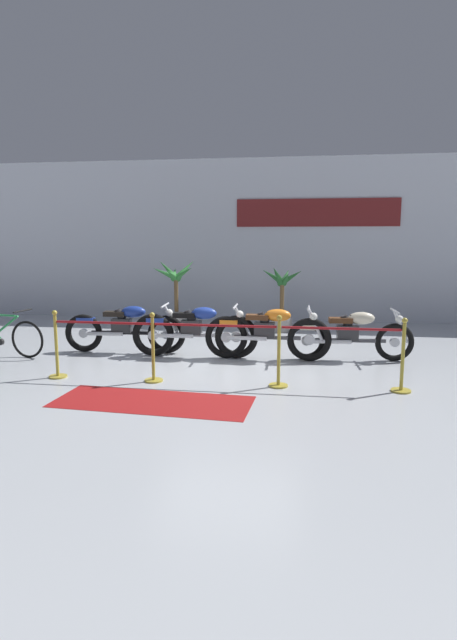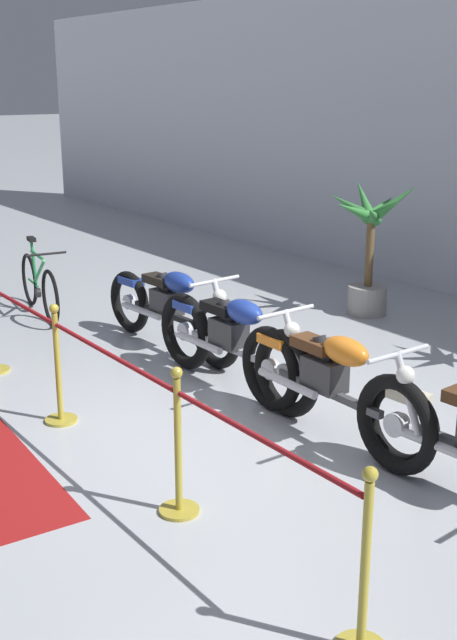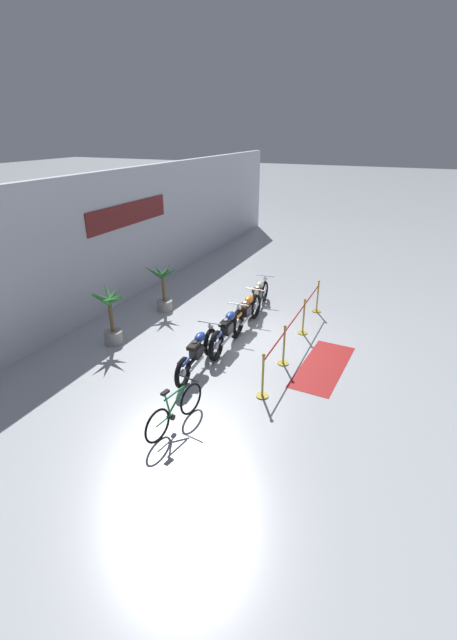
{
  "view_description": "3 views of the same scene",
  "coord_description": "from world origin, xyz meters",
  "px_view_note": "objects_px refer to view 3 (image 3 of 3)",
  "views": [
    {
      "loc": [
        1.2,
        -8.2,
        2.12
      ],
      "look_at": [
        -0.15,
        1.05,
        0.61
      ],
      "focal_mm": 28.0,
      "sensor_mm": 36.0,
      "label": 1
    },
    {
      "loc": [
        5.03,
        -3.74,
        2.84
      ],
      "look_at": [
        -0.67,
        0.44,
        0.71
      ],
      "focal_mm": 45.0,
      "sensor_mm": 36.0,
      "label": 2
    },
    {
      "loc": [
        -9.99,
        -3.61,
        5.37
      ],
      "look_at": [
        -0.94,
        0.37,
        0.9
      ],
      "focal_mm": 24.0,
      "sensor_mm": 36.0,
      "label": 3
    }
  ],
  "objects_px": {
    "stanchion_mid_left": "(284,351)",
    "stanchion_mid_right": "(303,322)",
    "motorcycle_cream_3": "(258,295)",
    "potted_palm_right_of_row": "(111,316)",
    "potted_palm_left_of_row": "(163,288)",
    "motorcycle_orange_2": "(246,312)",
    "bicycle": "(175,411)",
    "stanchion_far_left": "(283,341)",
    "motorcycle_blue_0": "(197,352)",
    "floor_banner": "(323,366)",
    "stanchion_far_right": "(317,301)",
    "motorcycle_blue_1": "(228,330)"
  },
  "relations": [
    {
      "from": "motorcycle_blue_0",
      "to": "stanchion_far_left",
      "type": "height_order",
      "value": "stanchion_far_left"
    },
    {
      "from": "bicycle",
      "to": "stanchion_mid_right",
      "type": "distance_m",
      "value": 5.22
    },
    {
      "from": "motorcycle_cream_3",
      "to": "stanchion_far_right",
      "type": "xyz_separation_m",
      "value": [
        0.54,
        -1.79,
        -0.1
      ]
    },
    {
      "from": "stanchion_mid_left",
      "to": "stanchion_mid_right",
      "type": "relative_size",
      "value": 1.0
    },
    {
      "from": "motorcycle_cream_3",
      "to": "stanchion_far_right",
      "type": "distance_m",
      "value": 1.87
    },
    {
      "from": "motorcycle_blue_1",
      "to": "potted_palm_right_of_row",
      "type": "bearing_deg",
      "value": 110.47
    },
    {
      "from": "motorcycle_blue_0",
      "to": "stanchion_mid_right",
      "type": "height_order",
      "value": "stanchion_mid_right"
    },
    {
      "from": "stanchion_far_left",
      "to": "floor_banner",
      "type": "bearing_deg",
      "value": -69.89
    },
    {
      "from": "stanchion_far_left",
      "to": "bicycle",
      "type": "bearing_deg",
      "value": 158.77
    },
    {
      "from": "motorcycle_cream_3",
      "to": "potted_palm_right_of_row",
      "type": "distance_m",
      "value": 4.76
    },
    {
      "from": "motorcycle_blue_1",
      "to": "potted_palm_right_of_row",
      "type": "height_order",
      "value": "potted_palm_right_of_row"
    },
    {
      "from": "bicycle",
      "to": "potted_palm_right_of_row",
      "type": "bearing_deg",
      "value": 54.24
    },
    {
      "from": "stanchion_mid_left",
      "to": "motorcycle_orange_2",
      "type": "bearing_deg",
      "value": 45.14
    },
    {
      "from": "motorcycle_orange_2",
      "to": "motorcycle_cream_3",
      "type": "relative_size",
      "value": 1.01
    },
    {
      "from": "stanchion_far_left",
      "to": "stanchion_mid_left",
      "type": "xyz_separation_m",
      "value": [
        0.08,
        0.0,
        -0.3
      ]
    },
    {
      "from": "motorcycle_blue_0",
      "to": "potted_palm_right_of_row",
      "type": "bearing_deg",
      "value": 83.87
    },
    {
      "from": "motorcycle_blue_0",
      "to": "stanchion_far_right",
      "type": "height_order",
      "value": "stanchion_far_right"
    },
    {
      "from": "stanchion_mid_left",
      "to": "floor_banner",
      "type": "distance_m",
      "value": 1.04
    },
    {
      "from": "potted_palm_right_of_row",
      "to": "stanchion_far_left",
      "type": "height_order",
      "value": "potted_palm_right_of_row"
    },
    {
      "from": "motorcycle_cream_3",
      "to": "stanchion_far_left",
      "type": "relative_size",
      "value": 0.42
    },
    {
      "from": "stanchion_mid_left",
      "to": "stanchion_far_left",
      "type": "bearing_deg",
      "value": 180.0
    },
    {
      "from": "motorcycle_orange_2",
      "to": "stanchion_far_right",
      "type": "bearing_deg",
      "value": -39.12
    },
    {
      "from": "stanchion_mid_right",
      "to": "stanchion_far_right",
      "type": "height_order",
      "value": "same"
    },
    {
      "from": "motorcycle_cream_3",
      "to": "potted_palm_left_of_row",
      "type": "height_order",
      "value": "potted_palm_left_of_row"
    },
    {
      "from": "bicycle",
      "to": "floor_banner",
      "type": "height_order",
      "value": "bicycle"
    },
    {
      "from": "potted_palm_right_of_row",
      "to": "floor_banner",
      "type": "xyz_separation_m",
      "value": [
        1.07,
        -5.49,
        -0.81
      ]
    },
    {
      "from": "motorcycle_blue_0",
      "to": "stanchion_far_left",
      "type": "distance_m",
      "value": 2.09
    },
    {
      "from": "stanchion_mid_left",
      "to": "bicycle",
      "type": "bearing_deg",
      "value": 159.23
    },
    {
      "from": "stanchion_mid_left",
      "to": "stanchion_mid_right",
      "type": "bearing_deg",
      "value": 0.0
    },
    {
      "from": "stanchion_mid_right",
      "to": "stanchion_far_left",
      "type": "bearing_deg",
      "value": 180.0
    },
    {
      "from": "motorcycle_blue_0",
      "to": "stanchion_mid_right",
      "type": "xyz_separation_m",
      "value": [
        2.97,
        -1.81,
        -0.11
      ]
    },
    {
      "from": "floor_banner",
      "to": "stanchion_mid_right",
      "type": "bearing_deg",
      "value": 34.01
    },
    {
      "from": "motorcycle_blue_0",
      "to": "stanchion_far_left",
      "type": "bearing_deg",
      "value": -60.74
    },
    {
      "from": "bicycle",
      "to": "stanchion_far_right",
      "type": "distance_m",
      "value": 6.91
    },
    {
      "from": "stanchion_far_right",
      "to": "floor_banner",
      "type": "relative_size",
      "value": 0.4
    },
    {
      "from": "potted_palm_left_of_row",
      "to": "stanchion_mid_left",
      "type": "distance_m",
      "value": 4.83
    },
    {
      "from": "motorcycle_blue_0",
      "to": "floor_banner",
      "type": "distance_m",
      "value": 3.11
    },
    {
      "from": "motorcycle_orange_2",
      "to": "potted_palm_right_of_row",
      "type": "relative_size",
      "value": 1.32
    },
    {
      "from": "potted_palm_left_of_row",
      "to": "potted_palm_right_of_row",
      "type": "bearing_deg",
      "value": 178.69
    },
    {
      "from": "bicycle",
      "to": "stanchion_mid_left",
      "type": "xyz_separation_m",
      "value": [
        3.2,
        -1.21,
        -0.01
      ]
    },
    {
      "from": "motorcycle_orange_2",
      "to": "potted_palm_right_of_row",
      "type": "bearing_deg",
      "value": 129.52
    },
    {
      "from": "stanchion_far_left",
      "to": "stanchion_mid_left",
      "type": "relative_size",
      "value": 4.98
    },
    {
      "from": "motorcycle_cream_3",
      "to": "stanchion_mid_left",
      "type": "bearing_deg",
      "value": -149.72
    },
    {
      "from": "motorcycle_orange_2",
      "to": "potted_palm_left_of_row",
      "type": "bearing_deg",
      "value": 87.55
    },
    {
      "from": "motorcycle_blue_0",
      "to": "motorcycle_cream_3",
      "type": "bearing_deg",
      "value": -0.27
    },
    {
      "from": "motorcycle_cream_3",
      "to": "potted_palm_right_of_row",
      "type": "bearing_deg",
      "value": 144.56
    },
    {
      "from": "potted_palm_right_of_row",
      "to": "bicycle",
      "type": "bearing_deg",
      "value": -125.76
    },
    {
      "from": "floor_banner",
      "to": "stanchion_mid_left",
      "type": "bearing_deg",
      "value": 109.49
    },
    {
      "from": "motorcycle_cream_3",
      "to": "stanchion_mid_left",
      "type": "relative_size",
      "value": 2.1
    },
    {
      "from": "potted_palm_left_of_row",
      "to": "floor_banner",
      "type": "xyz_separation_m",
      "value": [
        -1.47,
        -5.43,
        -0.75
      ]
    }
  ]
}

